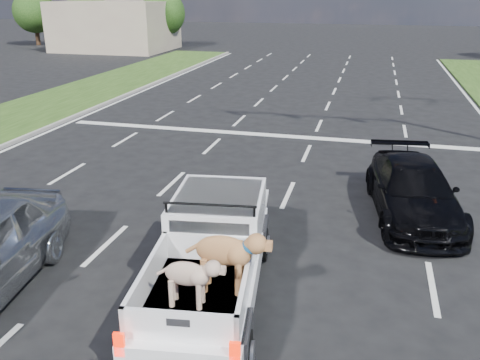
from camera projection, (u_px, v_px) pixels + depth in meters
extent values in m
plane|color=black|center=(178.00, 255.00, 11.07)|extent=(160.00, 160.00, 0.00)
cube|color=silver|center=(99.00, 155.00, 17.74)|extent=(0.12, 60.00, 0.01)
cube|color=silver|center=(194.00, 163.00, 16.92)|extent=(0.12, 60.00, 0.01)
cube|color=silver|center=(298.00, 172.00, 16.10)|extent=(0.12, 60.00, 0.01)
cube|color=silver|center=(414.00, 181.00, 15.28)|extent=(0.12, 60.00, 0.01)
cube|color=silver|center=(12.00, 147.00, 18.57)|extent=(0.15, 60.00, 0.01)
cube|color=silver|center=(269.00, 135.00, 20.13)|extent=(17.00, 0.45, 0.01)
cube|color=gray|center=(6.00, 145.00, 18.61)|extent=(0.15, 60.00, 0.14)
cube|color=tan|center=(116.00, 26.00, 47.60)|extent=(10.00, 8.00, 4.40)
cylinder|color=#332114|center=(37.00, 34.00, 52.15)|extent=(0.44, 0.44, 2.16)
sphere|color=#193A0F|center=(34.00, 12.00, 51.37)|extent=(4.20, 4.20, 4.20)
cylinder|color=#332114|center=(90.00, 36.00, 50.75)|extent=(0.44, 0.44, 2.16)
sphere|color=#193A0F|center=(87.00, 12.00, 49.96)|extent=(4.20, 4.20, 4.20)
cylinder|color=#332114|center=(164.00, 37.00, 48.87)|extent=(0.44, 0.44, 2.16)
sphere|color=#193A0F|center=(163.00, 13.00, 48.09)|extent=(4.20, 4.20, 4.20)
cylinder|color=black|center=(136.00, 344.00, 7.73)|extent=(0.35, 0.74, 0.71)
cylinder|color=black|center=(242.00, 353.00, 7.55)|extent=(0.35, 0.74, 0.71)
cylinder|color=black|center=(186.00, 240.00, 10.94)|extent=(0.35, 0.74, 0.71)
cylinder|color=black|center=(261.00, 244.00, 10.76)|extent=(0.35, 0.74, 0.71)
cube|color=white|center=(209.00, 272.00, 9.19)|extent=(2.42, 5.14, 0.49)
cube|color=white|center=(219.00, 213.00, 10.05)|extent=(1.99, 2.36, 0.80)
cube|color=black|center=(209.00, 236.00, 9.06)|extent=(1.44, 0.22, 0.58)
cylinder|color=black|center=(210.00, 205.00, 8.98)|extent=(1.67, 0.27, 0.05)
cube|color=black|center=(196.00, 296.00, 8.10)|extent=(1.97, 2.58, 0.06)
cube|color=white|center=(147.00, 278.00, 8.09)|extent=(0.39, 2.37, 0.49)
cube|color=white|center=(246.00, 285.00, 7.91)|extent=(0.39, 2.37, 0.49)
cube|color=white|center=(179.00, 327.00, 6.93)|extent=(1.66, 0.30, 0.49)
cube|color=red|center=(119.00, 345.00, 6.91)|extent=(0.16, 0.08, 0.37)
cube|color=red|center=(235.00, 354.00, 6.74)|extent=(0.16, 0.08, 0.37)
imported|color=black|center=(413.00, 190.00, 12.75)|extent=(2.56, 4.96, 1.38)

